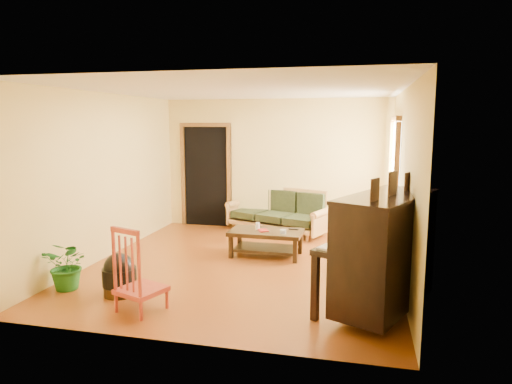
% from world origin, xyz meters
% --- Properties ---
extents(floor, '(5.00, 5.00, 0.00)m').
position_xyz_m(floor, '(0.00, 0.00, 0.00)').
color(floor, '#682F0D').
rests_on(floor, ground).
extents(doorway, '(1.08, 0.16, 2.05)m').
position_xyz_m(doorway, '(-1.45, 2.48, 1.02)').
color(doorway, black).
rests_on(doorway, floor).
extents(window, '(0.12, 1.36, 1.46)m').
position_xyz_m(window, '(2.21, 1.30, 1.50)').
color(window, white).
rests_on(window, right_wall).
extents(sofa, '(2.15, 1.48, 0.85)m').
position_xyz_m(sofa, '(0.10, 2.18, 0.43)').
color(sofa, '#A6763D').
rests_on(sofa, floor).
extents(coffee_table, '(1.17, 0.65, 0.42)m').
position_xyz_m(coffee_table, '(0.23, 0.57, 0.21)').
color(coffee_table, black).
rests_on(coffee_table, floor).
extents(armchair, '(0.89, 0.91, 0.75)m').
position_xyz_m(armchair, '(1.73, 0.53, 0.38)').
color(armchair, '#A6763D').
rests_on(armchair, floor).
extents(piano, '(1.46, 1.77, 1.36)m').
position_xyz_m(piano, '(1.98, -1.29, 0.68)').
color(piano, black).
rests_on(piano, floor).
extents(footstool, '(0.49, 0.49, 0.40)m').
position_xyz_m(footstool, '(-1.20, -1.49, 0.20)').
color(footstool, black).
rests_on(footstool, floor).
extents(red_chair, '(0.61, 0.64, 1.00)m').
position_xyz_m(red_chair, '(-0.71, -1.87, 0.50)').
color(red_chair, maroon).
rests_on(red_chair, floor).
extents(leaning_frame, '(0.45, 0.11, 0.60)m').
position_xyz_m(leaning_frame, '(1.66, 2.41, 0.30)').
color(leaning_frame, '#B8833D').
rests_on(leaning_frame, floor).
extents(ceramic_crock, '(0.22, 0.22, 0.25)m').
position_xyz_m(ceramic_crock, '(2.07, 2.15, 0.13)').
color(ceramic_crock, '#3753A5').
rests_on(ceramic_crock, floor).
extents(potted_plant, '(0.60, 0.53, 0.65)m').
position_xyz_m(potted_plant, '(-1.94, -1.47, 0.33)').
color(potted_plant, '#1A5719').
rests_on(potted_plant, floor).
extents(book, '(0.22, 0.24, 0.02)m').
position_xyz_m(book, '(0.13, 0.49, 0.43)').
color(book, maroon).
rests_on(book, coffee_table).
extents(candle, '(0.08, 0.08, 0.11)m').
position_xyz_m(candle, '(0.08, 0.61, 0.48)').
color(candle, white).
rests_on(candle, coffee_table).
extents(glass_jar, '(0.12, 0.12, 0.06)m').
position_xyz_m(glass_jar, '(0.53, 0.43, 0.45)').
color(glass_jar, silver).
rests_on(glass_jar, coffee_table).
extents(remote, '(0.17, 0.07, 0.02)m').
position_xyz_m(remote, '(0.65, 0.73, 0.43)').
color(remote, black).
rests_on(remote, coffee_table).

